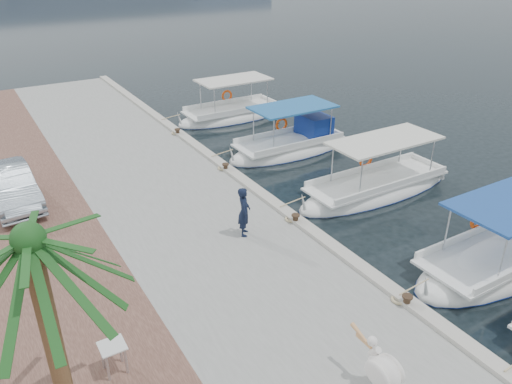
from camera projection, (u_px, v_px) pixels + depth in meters
ground at (331, 254)px, 16.04m from camera, size 400.00×400.00×0.00m
concrete_quay at (181, 207)px, 18.37m from camera, size 6.00×40.00×0.50m
quay_curb at (247, 182)px, 19.52m from camera, size 0.44×40.00×0.12m
cobblestone_strip at (38, 245)px, 16.06m from camera, size 4.00×40.00×0.50m
fishing_caique_b at (498, 263)px, 15.38m from camera, size 6.83×2.50×2.83m
fishing_caique_c at (376, 190)px, 19.90m from camera, size 7.44×2.22×2.83m
fishing_caique_d at (291, 148)px, 23.80m from camera, size 6.41×2.37×2.83m
fishing_caique_e at (232, 116)px, 28.33m from camera, size 6.63×2.38×2.83m
mooring_bollards at (296, 218)px, 16.72m from camera, size 0.28×20.28×0.33m
pelican at (382, 369)px, 10.25m from camera, size 0.53×1.50×1.18m
fisherman at (244, 212)px, 15.81m from camera, size 0.65×0.72×1.66m
date_palm at (29, 241)px, 7.88m from camera, size 4.60×4.60×5.19m
parked_car at (10, 186)px, 17.77m from camera, size 1.73×4.28×1.38m
folding_table at (113, 353)px, 10.79m from camera, size 0.55×0.55×0.73m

